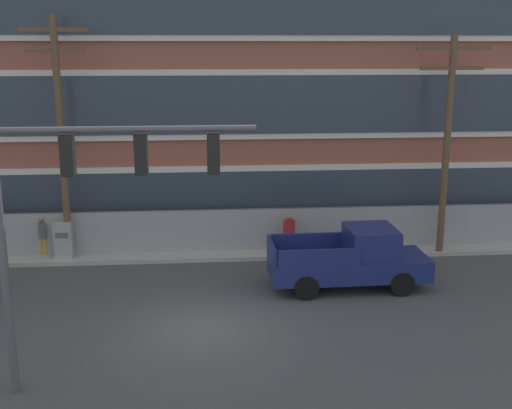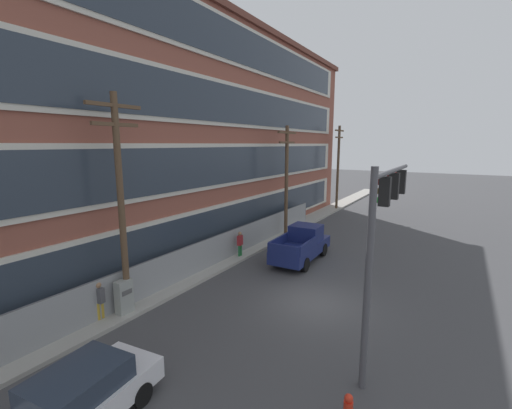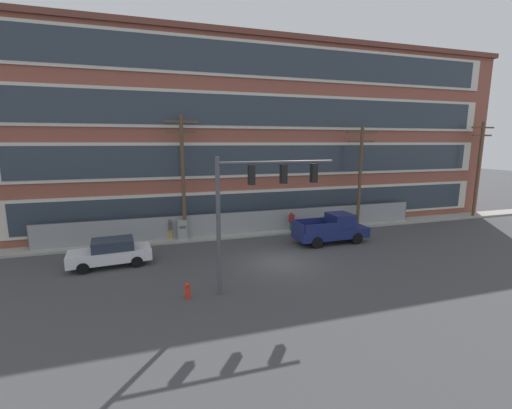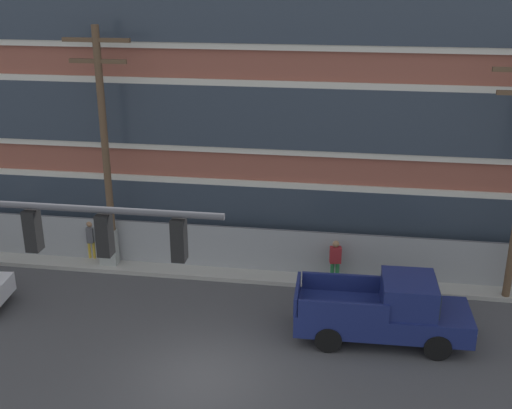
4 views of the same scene
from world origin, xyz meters
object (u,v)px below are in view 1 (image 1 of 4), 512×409
at_px(pedestrian_near_cabinet, 289,232).
at_px(pedestrian_by_fence, 43,234).
at_px(traffic_signal_mast, 81,195).
at_px(electrical_cabinet, 64,242).
at_px(pickup_truck_navy, 352,260).
at_px(utility_pole_near_corner, 61,131).
at_px(utility_pole_midblock, 447,135).

relative_size(pedestrian_near_cabinet, pedestrian_by_fence, 1.00).
distance_m(pedestrian_near_cabinet, pedestrian_by_fence, 9.32).
bearing_deg(traffic_signal_mast, pedestrian_by_fence, 109.27).
distance_m(electrical_cabinet, pedestrian_near_cabinet, 8.47).
height_order(pickup_truck_navy, utility_pole_near_corner, utility_pole_near_corner).
relative_size(utility_pole_midblock, electrical_cabinet, 5.35).
bearing_deg(pedestrian_by_fence, pedestrian_near_cabinet, -2.72).
xyz_separation_m(traffic_signal_mast, pedestrian_near_cabinet, (5.88, 9.37, -3.72)).
bearing_deg(electrical_cabinet, pickup_truck_navy, -18.82).
height_order(utility_pole_midblock, electrical_cabinet, utility_pole_midblock).
relative_size(utility_pole_near_corner, pedestrian_near_cabinet, 5.28).
relative_size(traffic_signal_mast, electrical_cabinet, 4.14).
bearing_deg(pedestrian_near_cabinet, utility_pole_near_corner, 179.45).
bearing_deg(pedestrian_by_fence, traffic_signal_mast, -70.73).
relative_size(pickup_truck_navy, pedestrian_by_fence, 3.15).
height_order(electrical_cabinet, pedestrian_by_fence, pedestrian_by_fence).
height_order(utility_pole_near_corner, pedestrian_by_fence, utility_pole_near_corner).
bearing_deg(utility_pole_midblock, pickup_truck_navy, -143.02).
bearing_deg(pedestrian_near_cabinet, utility_pole_midblock, -2.58).
relative_size(utility_pole_midblock, pedestrian_near_cabinet, 4.91).
distance_m(traffic_signal_mast, pedestrian_by_fence, 11.04).
bearing_deg(utility_pole_midblock, pedestrian_by_fence, 177.34).
xyz_separation_m(traffic_signal_mast, pedestrian_by_fence, (-3.43, 9.81, -3.72)).
bearing_deg(electrical_cabinet, traffic_signal_mast, -74.62).
height_order(pickup_truck_navy, electrical_cabinet, pickup_truck_navy).
bearing_deg(utility_pole_midblock, traffic_signal_mast, -142.16).
distance_m(electrical_cabinet, pedestrian_by_fence, 0.95).
bearing_deg(utility_pole_near_corner, electrical_cabinet, -170.64).
relative_size(pickup_truck_navy, electrical_cabinet, 3.44).
height_order(traffic_signal_mast, utility_pole_midblock, utility_pole_midblock).
relative_size(traffic_signal_mast, utility_pole_near_corner, 0.72).
height_order(utility_pole_near_corner, electrical_cabinet, utility_pole_near_corner).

